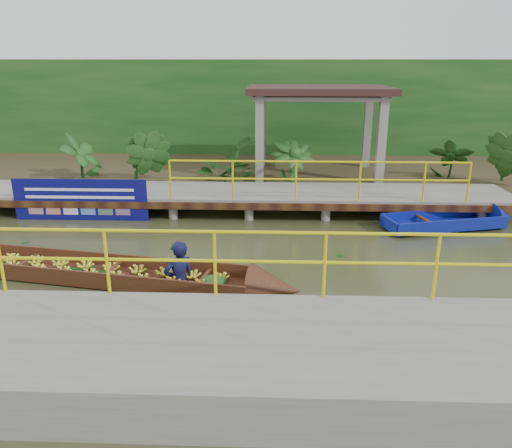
{
  "coord_description": "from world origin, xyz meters",
  "views": [
    {
      "loc": [
        1.66,
        -9.76,
        3.99
      ],
      "look_at": [
        1.27,
        0.5,
        0.6
      ],
      "focal_mm": 35.0,
      "sensor_mm": 36.0,
      "label": 1
    }
  ],
  "objects": [
    {
      "name": "foliage_backdrop",
      "position": [
        0.0,
        10.0,
        2.0
      ],
      "size": [
        30.0,
        0.8,
        4.0
      ],
      "primitive_type": "cube",
      "color": "#143F14",
      "rests_on": "ground"
    },
    {
      "name": "tropical_plants",
      "position": [
        1.9,
        5.3,
        1.15
      ],
      "size": [
        14.13,
        1.13,
        1.41
      ],
      "color": "#143F14",
      "rests_on": "ground"
    },
    {
      "name": "vendor_boat",
      "position": [
        -2.0,
        -1.07,
        0.22
      ],
      "size": [
        9.09,
        2.47,
        2.01
      ],
      "rotation": [
        0.0,
        0.0,
        -0.18
      ],
      "color": "#38180F",
      "rests_on": "ground"
    },
    {
      "name": "land_strip",
      "position": [
        0.0,
        7.5,
        0.23
      ],
      "size": [
        30.0,
        8.0,
        0.45
      ],
      "primitive_type": "cube",
      "color": "#352B1A",
      "rests_on": "ground"
    },
    {
      "name": "near_dock",
      "position": [
        1.0,
        -4.2,
        0.3
      ],
      "size": [
        18.0,
        2.4,
        1.73
      ],
      "color": "slate",
      "rests_on": "ground"
    },
    {
      "name": "ground",
      "position": [
        0.0,
        0.0,
        0.0
      ],
      "size": [
        80.0,
        80.0,
        0.0
      ],
      "primitive_type": "plane",
      "color": "#2A2E17",
      "rests_on": "ground"
    },
    {
      "name": "moored_blue_boat",
      "position": [
        6.63,
        2.33,
        0.15
      ],
      "size": [
        3.53,
        1.71,
        0.82
      ],
      "rotation": [
        0.0,
        0.0,
        0.26
      ],
      "color": "navy",
      "rests_on": "ground"
    },
    {
      "name": "pavilion",
      "position": [
        3.0,
        6.3,
        2.82
      ],
      "size": [
        4.4,
        3.0,
        3.0
      ],
      "color": "slate",
      "rests_on": "ground"
    },
    {
      "name": "blue_banner",
      "position": [
        -3.35,
        2.48,
        0.56
      ],
      "size": [
        3.49,
        0.04,
        1.09
      ],
      "color": "#0B0C5F",
      "rests_on": "ground"
    },
    {
      "name": "far_dock",
      "position": [
        0.02,
        3.43,
        0.48
      ],
      "size": [
        16.0,
        2.06,
        1.66
      ],
      "color": "slate",
      "rests_on": "ground"
    }
  ]
}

